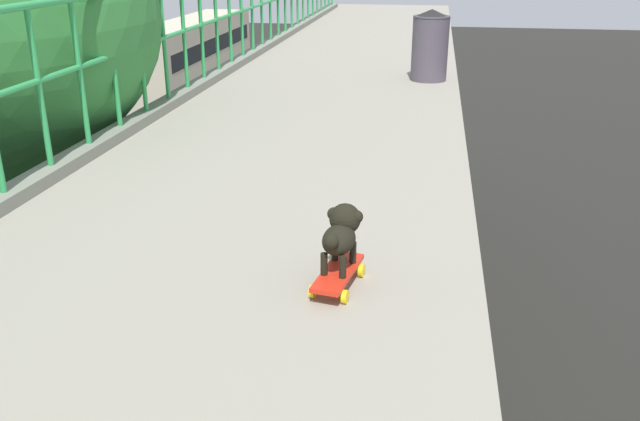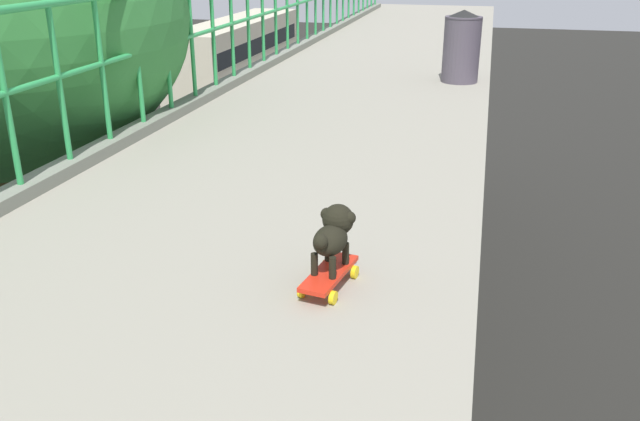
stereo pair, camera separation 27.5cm
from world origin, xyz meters
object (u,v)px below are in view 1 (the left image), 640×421
(toy_skateboard, at_px, (338,274))
(small_dog, at_px, (341,231))
(car_green_fifth, at_px, (75,267))
(litter_bin, at_px, (430,44))
(car_white_sixth, at_px, (3,193))
(city_bus, at_px, (192,55))

(toy_skateboard, height_order, small_dog, small_dog)
(car_green_fifth, bearing_deg, litter_bin, -20.48)
(car_green_fifth, relative_size, toy_skateboard, 8.21)
(toy_skateboard, distance_m, small_dog, 0.22)
(car_white_sixth, height_order, city_bus, city_bus)
(litter_bin, bearing_deg, car_white_sixth, 150.26)
(car_green_fifth, relative_size, litter_bin, 4.43)
(car_white_sixth, relative_size, toy_skateboard, 8.65)
(car_green_fifth, bearing_deg, car_white_sixth, 137.66)
(car_white_sixth, height_order, small_dog, small_dog)
(car_white_sixth, distance_m, city_bus, 15.12)
(small_dog, height_order, litter_bin, litter_bin)
(car_green_fifth, distance_m, litter_bin, 8.94)
(car_white_sixth, distance_m, litter_bin, 13.61)
(toy_skateboard, xyz_separation_m, small_dog, (0.01, 0.06, 0.21))
(car_green_fifth, relative_size, small_dog, 10.51)
(car_green_fifth, xyz_separation_m, small_dog, (6.59, -8.20, 4.82))
(city_bus, bearing_deg, small_dog, -68.38)
(city_bus, xyz_separation_m, small_dog, (10.68, -26.95, 3.49))
(small_dog, xyz_separation_m, litter_bin, (0.36, 5.60, 0.17))
(toy_skateboard, relative_size, small_dog, 1.28)
(car_white_sixth, bearing_deg, car_green_fifth, -42.34)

